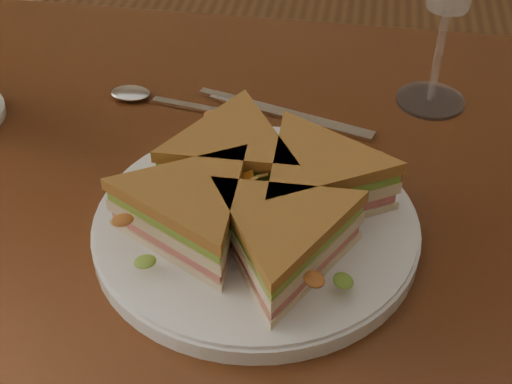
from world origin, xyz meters
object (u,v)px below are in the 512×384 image
(sandwich_wedges, at_px, (256,196))
(spoon, at_px, (148,97))
(plate, at_px, (256,227))
(table, at_px, (210,269))
(knife, at_px, (278,113))

(sandwich_wedges, relative_size, spoon, 1.72)
(plate, distance_m, sandwich_wedges, 0.04)
(table, distance_m, knife, 0.20)
(plate, distance_m, spoon, 0.26)
(knife, bearing_deg, table, -90.82)
(plate, xyz_separation_m, sandwich_wedges, (0.00, 0.00, 0.04))
(knife, bearing_deg, spoon, -165.11)
(table, relative_size, plate, 3.99)
(plate, relative_size, sandwich_wedges, 0.96)
(spoon, bearing_deg, knife, 7.73)
(spoon, bearing_deg, sandwich_wedges, -42.58)
(table, bearing_deg, knife, 72.78)
(table, height_order, spoon, spoon)
(spoon, height_order, knife, spoon)
(spoon, distance_m, knife, 0.15)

